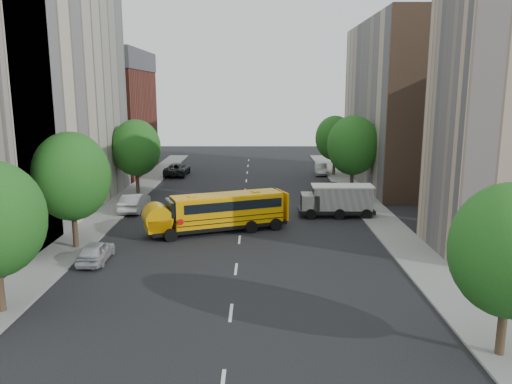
{
  "coord_description": "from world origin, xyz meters",
  "views": [
    {
      "loc": [
        1.24,
        -36.36,
        10.48
      ],
      "look_at": [
        1.19,
        2.0,
        2.69
      ],
      "focal_mm": 35.0,
      "sensor_mm": 36.0,
      "label": 1
    }
  ],
  "objects_px": {
    "parked_car_2": "(177,169)",
    "parked_car_5": "(321,169)",
    "street_tree_2": "(136,148)",
    "safari_truck": "(337,200)",
    "school_bus": "(217,211)",
    "parked_car_0": "(96,251)",
    "parked_car_1": "(135,202)",
    "street_tree_4": "(353,145)",
    "street_tree_5": "(335,138)",
    "parked_car_4": "(332,190)",
    "street_tree_1": "(71,177)",
    "street_tree_3": "(510,251)"
  },
  "relations": [
    {
      "from": "street_tree_4",
      "to": "school_bus",
      "type": "distance_m",
      "value": 19.16
    },
    {
      "from": "school_bus",
      "to": "parked_car_1",
      "type": "height_order",
      "value": "school_bus"
    },
    {
      "from": "street_tree_5",
      "to": "parked_car_2",
      "type": "distance_m",
      "value": 20.18
    },
    {
      "from": "parked_car_1",
      "to": "school_bus",
      "type": "bearing_deg",
      "value": 141.71
    },
    {
      "from": "street_tree_2",
      "to": "parked_car_0",
      "type": "distance_m",
      "value": 21.22
    },
    {
      "from": "street_tree_4",
      "to": "parked_car_5",
      "type": "distance_m",
      "value": 13.4
    },
    {
      "from": "school_bus",
      "to": "safari_truck",
      "type": "bearing_deg",
      "value": 4.39
    },
    {
      "from": "street_tree_1",
      "to": "street_tree_3",
      "type": "height_order",
      "value": "street_tree_1"
    },
    {
      "from": "parked_car_5",
      "to": "street_tree_2",
      "type": "bearing_deg",
      "value": -144.82
    },
    {
      "from": "street_tree_5",
      "to": "parked_car_0",
      "type": "distance_m",
      "value": 38.43
    },
    {
      "from": "street_tree_2",
      "to": "safari_truck",
      "type": "xyz_separation_m",
      "value": [
        19.02,
        -9.21,
        -3.39
      ]
    },
    {
      "from": "street_tree_1",
      "to": "school_bus",
      "type": "height_order",
      "value": "street_tree_1"
    },
    {
      "from": "street_tree_5",
      "to": "parked_car_5",
      "type": "height_order",
      "value": "street_tree_5"
    },
    {
      "from": "school_bus",
      "to": "parked_car_4",
      "type": "distance_m",
      "value": 16.31
    },
    {
      "from": "street_tree_4",
      "to": "safari_truck",
      "type": "xyz_separation_m",
      "value": [
        -2.98,
        -9.21,
        -3.64
      ]
    },
    {
      "from": "school_bus",
      "to": "street_tree_2",
      "type": "bearing_deg",
      "value": 102.45
    },
    {
      "from": "parked_car_5",
      "to": "parked_car_2",
      "type": "bearing_deg",
      "value": -174.17
    },
    {
      "from": "street_tree_1",
      "to": "parked_car_4",
      "type": "xyz_separation_m",
      "value": [
        19.8,
        16.52,
        -4.18
      ]
    },
    {
      "from": "safari_truck",
      "to": "parked_car_5",
      "type": "relative_size",
      "value": 1.5
    },
    {
      "from": "street_tree_2",
      "to": "safari_truck",
      "type": "relative_size",
      "value": 1.2
    },
    {
      "from": "street_tree_2",
      "to": "school_bus",
      "type": "distance_m",
      "value": 17.0
    },
    {
      "from": "street_tree_5",
      "to": "parked_car_2",
      "type": "height_order",
      "value": "street_tree_5"
    },
    {
      "from": "street_tree_2",
      "to": "parked_car_1",
      "type": "relative_size",
      "value": 1.58
    },
    {
      "from": "school_bus",
      "to": "parked_car_0",
      "type": "xyz_separation_m",
      "value": [
        -7.06,
        -6.8,
        -0.96
      ]
    },
    {
      "from": "school_bus",
      "to": "parked_car_1",
      "type": "distance_m",
      "value": 10.33
    },
    {
      "from": "safari_truck",
      "to": "parked_car_2",
      "type": "relative_size",
      "value": 1.11
    },
    {
      "from": "street_tree_3",
      "to": "parked_car_0",
      "type": "xyz_separation_m",
      "value": [
        -19.8,
        11.31,
        -3.78
      ]
    },
    {
      "from": "street_tree_5",
      "to": "parked_car_1",
      "type": "xyz_separation_m",
      "value": [
        -20.6,
        -19.24,
        -3.9
      ]
    },
    {
      "from": "parked_car_2",
      "to": "safari_truck",
      "type": "bearing_deg",
      "value": 130.74
    },
    {
      "from": "street_tree_2",
      "to": "school_bus",
      "type": "relative_size",
      "value": 0.73
    },
    {
      "from": "street_tree_5",
      "to": "safari_truck",
      "type": "bearing_deg",
      "value": -98.0
    },
    {
      "from": "safari_truck",
      "to": "parked_car_0",
      "type": "xyz_separation_m",
      "value": [
        -16.82,
        -11.48,
        -0.77
      ]
    },
    {
      "from": "street_tree_1",
      "to": "street_tree_5",
      "type": "distance_m",
      "value": 37.2
    },
    {
      "from": "parked_car_0",
      "to": "parked_car_4",
      "type": "distance_m",
      "value": 26.05
    },
    {
      "from": "parked_car_4",
      "to": "parked_car_1",
      "type": "bearing_deg",
      "value": -160.19
    },
    {
      "from": "parked_car_1",
      "to": "parked_car_4",
      "type": "relative_size",
      "value": 1.08
    },
    {
      "from": "street_tree_1",
      "to": "school_bus",
      "type": "bearing_deg",
      "value": 23.92
    },
    {
      "from": "parked_car_2",
      "to": "parked_car_5",
      "type": "relative_size",
      "value": 1.35
    },
    {
      "from": "street_tree_2",
      "to": "parked_car_2",
      "type": "relative_size",
      "value": 1.34
    },
    {
      "from": "street_tree_1",
      "to": "school_bus",
      "type": "distance_m",
      "value": 10.66
    },
    {
      "from": "parked_car_2",
      "to": "street_tree_4",
      "type": "bearing_deg",
      "value": 151.22
    },
    {
      "from": "parked_car_2",
      "to": "parked_car_5",
      "type": "xyz_separation_m",
      "value": [
        18.23,
        0.72,
        -0.09
      ]
    },
    {
      "from": "parked_car_1",
      "to": "parked_car_5",
      "type": "xyz_separation_m",
      "value": [
        19.03,
        19.81,
        -0.1
      ]
    },
    {
      "from": "parked_car_0",
      "to": "street_tree_4",
      "type": "bearing_deg",
      "value": -134.57
    },
    {
      "from": "street_tree_3",
      "to": "parked_car_1",
      "type": "xyz_separation_m",
      "value": [
        -20.6,
        24.76,
        -3.65
      ]
    },
    {
      "from": "school_bus",
      "to": "parked_car_5",
      "type": "distance_m",
      "value": 28.74
    },
    {
      "from": "street_tree_5",
      "to": "school_bus",
      "type": "bearing_deg",
      "value": -116.2
    },
    {
      "from": "street_tree_4",
      "to": "school_bus",
      "type": "bearing_deg",
      "value": -132.52
    },
    {
      "from": "street_tree_4",
      "to": "parked_car_1",
      "type": "height_order",
      "value": "street_tree_4"
    },
    {
      "from": "street_tree_3",
      "to": "parked_car_2",
      "type": "height_order",
      "value": "street_tree_3"
    }
  ]
}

